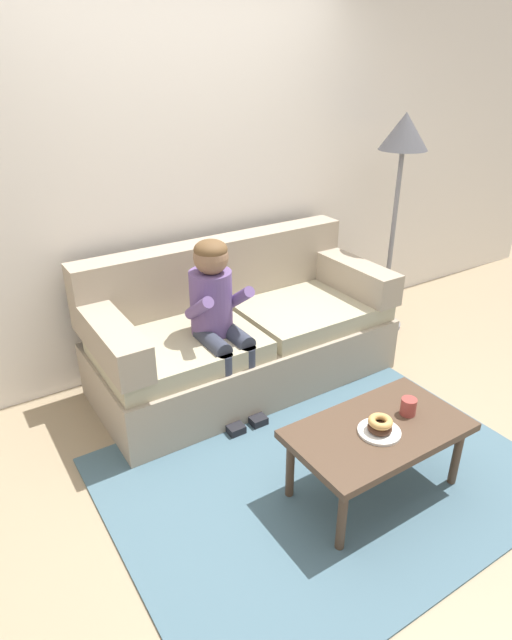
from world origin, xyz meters
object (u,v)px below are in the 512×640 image
(coffee_table, at_px, (378,435))
(floor_lamp, at_px, (402,153))
(mug, at_px, (408,407))
(person_child, at_px, (218,311))
(couch, at_px, (240,334))
(toy_controller, at_px, (397,404))
(donut, at_px, (380,427))

(coffee_table, xyz_separation_m, floor_lamp, (1.42, 1.36, 1.05))
(coffee_table, distance_m, mug, 0.22)
(person_child, height_order, mug, person_child)
(couch, distance_m, floor_lamp, 1.78)
(couch, height_order, person_child, person_child)
(couch, distance_m, coffee_table, 1.32)
(coffee_table, distance_m, person_child, 1.19)
(coffee_table, height_order, floor_lamp, floor_lamp)
(mug, distance_m, floor_lamp, 2.06)
(couch, distance_m, person_child, 0.48)
(couch, xyz_separation_m, mug, (0.21, -1.32, 0.11))
(couch, xyz_separation_m, coffee_table, (0.00, -1.32, 0.02))
(couch, relative_size, coffee_table, 2.23)
(toy_controller, bearing_deg, floor_lamp, 72.81)
(donut, distance_m, floor_lamp, 2.23)
(coffee_table, bearing_deg, toy_controller, 34.73)
(mug, distance_m, toy_controller, 0.77)
(person_child, xyz_separation_m, toy_controller, (0.93, -0.66, -0.65))
(coffee_table, relative_size, donut, 7.51)
(couch, xyz_separation_m, person_child, (-0.28, -0.21, 0.33))
(donut, xyz_separation_m, toy_controller, (0.68, 0.48, -0.41))
(person_child, bearing_deg, floor_lamp, 8.23)
(couch, distance_m, mug, 1.34)
(couch, bearing_deg, toy_controller, -52.87)
(couch, relative_size, floor_lamp, 1.19)
(toy_controller, bearing_deg, coffee_table, -122.22)
(coffee_table, height_order, donut, donut)
(donut, relative_size, floor_lamp, 0.07)
(mug, bearing_deg, floor_lamp, 48.09)
(couch, relative_size, donut, 16.78)
(mug, relative_size, toy_controller, 0.40)
(coffee_table, distance_m, floor_lamp, 2.23)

